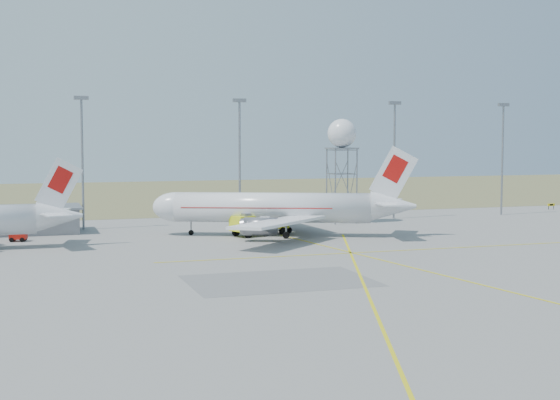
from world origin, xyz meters
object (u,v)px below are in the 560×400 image
object	(u,v)px
radar_tower	(342,165)
fire_truck	(261,224)
baggage_tug	(18,237)
airliner_main	(277,208)

from	to	relation	value
radar_tower	fire_truck	world-z (taller)	radar_tower
baggage_tug	fire_truck	bearing A→B (deg)	8.17
airliner_main	fire_truck	size ratio (longest dim) A/B	3.96
airliner_main	baggage_tug	size ratio (longest dim) A/B	14.75
airliner_main	radar_tower	distance (m)	21.26
radar_tower	baggage_tug	distance (m)	52.46
fire_truck	baggage_tug	distance (m)	33.72
fire_truck	baggage_tug	xyz separation A→B (m)	(-33.48, 3.90, -1.05)
airliner_main	fire_truck	bearing A→B (deg)	-14.39
airliner_main	radar_tower	world-z (taller)	radar_tower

